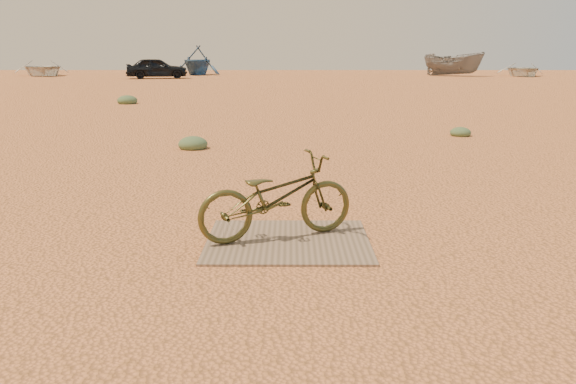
{
  "coord_description": "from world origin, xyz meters",
  "views": [
    {
      "loc": [
        0.44,
        -4.78,
        1.73
      ],
      "look_at": [
        0.42,
        0.26,
        0.49
      ],
      "focal_mm": 35.0,
      "sensor_mm": 36.0,
      "label": 1
    }
  ],
  "objects_px": {
    "plywood_board": "(288,241)",
    "boat_near_left": "(42,68)",
    "boat_far_left": "(197,60)",
    "boat_far_right": "(523,70)",
    "bicycle": "(277,197)",
    "boat_mid_right": "(453,64)",
    "car": "(157,68)"
  },
  "relations": [
    {
      "from": "bicycle",
      "to": "boat_near_left",
      "type": "relative_size",
      "value": 0.25
    },
    {
      "from": "plywood_board",
      "to": "car",
      "type": "height_order",
      "value": "car"
    },
    {
      "from": "plywood_board",
      "to": "boat_mid_right",
      "type": "bearing_deg",
      "value": 72.39
    },
    {
      "from": "boat_far_right",
      "to": "boat_far_left",
      "type": "bearing_deg",
      "value": -171.49
    },
    {
      "from": "plywood_board",
      "to": "boat_mid_right",
      "type": "relative_size",
      "value": 0.31
    },
    {
      "from": "boat_near_left",
      "to": "boat_far_left",
      "type": "bearing_deg",
      "value": -14.14
    },
    {
      "from": "car",
      "to": "boat_far_left",
      "type": "height_order",
      "value": "boat_far_left"
    },
    {
      "from": "plywood_board",
      "to": "car",
      "type": "relative_size",
      "value": 0.35
    },
    {
      "from": "boat_mid_right",
      "to": "boat_far_right",
      "type": "distance_m",
      "value": 5.55
    },
    {
      "from": "plywood_board",
      "to": "boat_mid_right",
      "type": "xyz_separation_m",
      "value": [
        13.27,
        41.79,
        0.95
      ]
    },
    {
      "from": "bicycle",
      "to": "boat_near_left",
      "type": "distance_m",
      "value": 46.45
    },
    {
      "from": "plywood_board",
      "to": "boat_near_left",
      "type": "xyz_separation_m",
      "value": [
        -20.33,
        41.89,
        0.61
      ]
    },
    {
      "from": "boat_far_left",
      "to": "bicycle",
      "type": "bearing_deg",
      "value": -69.76
    },
    {
      "from": "bicycle",
      "to": "plywood_board",
      "type": "bearing_deg",
      "value": -147.43
    },
    {
      "from": "boat_far_left",
      "to": "boat_far_right",
      "type": "distance_m",
      "value": 26.93
    },
    {
      "from": "bicycle",
      "to": "boat_far_left",
      "type": "distance_m",
      "value": 44.89
    },
    {
      "from": "plywood_board",
      "to": "car",
      "type": "xyz_separation_m",
      "value": [
        -9.76,
        36.83,
        0.74
      ]
    },
    {
      "from": "car",
      "to": "boat_near_left",
      "type": "height_order",
      "value": "car"
    },
    {
      "from": "bicycle",
      "to": "boat_near_left",
      "type": "xyz_separation_m",
      "value": [
        -20.23,
        41.82,
        0.2
      ]
    },
    {
      "from": "boat_near_left",
      "to": "boat_mid_right",
      "type": "bearing_deg",
      "value": -25.18
    },
    {
      "from": "boat_near_left",
      "to": "boat_mid_right",
      "type": "distance_m",
      "value": 33.6
    },
    {
      "from": "bicycle",
      "to": "boat_far_right",
      "type": "distance_m",
      "value": 45.41
    },
    {
      "from": "plywood_board",
      "to": "boat_near_left",
      "type": "bearing_deg",
      "value": 115.89
    },
    {
      "from": "boat_far_left",
      "to": "boat_mid_right",
      "type": "distance_m",
      "value": 21.4
    },
    {
      "from": "plywood_board",
      "to": "boat_far_right",
      "type": "xyz_separation_m",
      "value": [
        18.78,
        41.37,
        0.51
      ]
    },
    {
      "from": "plywood_board",
      "to": "bicycle",
      "type": "relative_size",
      "value": 1.01
    },
    {
      "from": "plywood_board",
      "to": "bicycle",
      "type": "distance_m",
      "value": 0.43
    },
    {
      "from": "plywood_board",
      "to": "boat_far_left",
      "type": "relative_size",
      "value": 0.32
    },
    {
      "from": "car",
      "to": "boat_far_left",
      "type": "xyz_separation_m",
      "value": [
        1.77,
        7.43,
        0.5
      ]
    },
    {
      "from": "boat_mid_right",
      "to": "boat_far_left",
      "type": "bearing_deg",
      "value": 117.76
    },
    {
      "from": "car",
      "to": "boat_mid_right",
      "type": "height_order",
      "value": "boat_mid_right"
    },
    {
      "from": "plywood_board",
      "to": "boat_far_right",
      "type": "bearing_deg",
      "value": 65.59
    }
  ]
}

